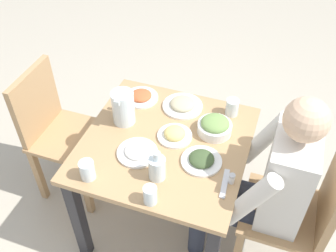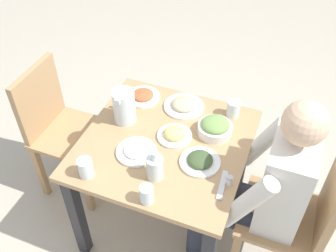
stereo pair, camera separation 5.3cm
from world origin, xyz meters
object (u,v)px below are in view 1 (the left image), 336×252
Objects in this scene: chair_far at (56,128)px; plate_yoghurt at (137,152)px; water_glass_by_pitcher at (150,195)px; salad_bowl at (215,126)px; water_glass_center at (87,170)px; oil_carafe at (157,169)px; water_glass_far_right at (232,107)px; salt_shaker at (232,179)px; plate_rice_curry at (141,96)px; chair_near at (301,212)px; plate_fries at (175,134)px; diner_near at (265,182)px; plate_beans at (182,105)px; water_pitcher at (123,107)px; plate_dolmas at (202,160)px; dining_table at (165,158)px.

plate_yoghurt is (-0.20, -0.63, 0.22)m from chair_far.
water_glass_by_pitcher reaches higher than plate_yoghurt.
water_glass_center is (-0.49, 0.48, 0.01)m from salad_bowl.
salad_bowl is 1.09× the size of oil_carafe.
salt_shaker is (-0.47, -0.11, -0.02)m from water_glass_far_right.
water_glass_far_right is (0.04, -0.52, 0.03)m from plate_rice_curry.
chair_near is 1.00× the size of chair_far.
water_glass_far_right is at bearing -75.89° from chair_far.
oil_carafe reaches higher than water_glass_center.
plate_fries is at bearing 1.54° from oil_carafe.
water_glass_far_right is (0.27, -0.24, 0.03)m from plate_fries.
oil_carafe is (-0.18, 0.48, 0.11)m from diner_near.
plate_beans is 2.30× the size of water_glass_center.
salad_bowl is at bearing -80.84° from water_pitcher.
salad_bowl is at bearing 56.69° from diner_near.
salt_shaker is at bearing -114.43° from plate_dolmas.
diner_near is 12.84× the size of water_glass_by_pitcher.
diner_near is 5.81× the size of plate_yoghurt.
chair_far is 3.94× the size of plate_beans.
plate_beans is at bearing 65.27° from chair_near.
chair_near is 4.94× the size of salad_bowl.
water_glass_far_right is (0.37, 0.25, 0.10)m from diner_near.
salt_shaker is at bearing -124.38° from plate_rice_curry.
water_pitcher is 0.27m from plate_yoghurt.
chair_far reaches higher than plate_rice_curry.
dining_table is 3.72× the size of plate_beans.
plate_beans is (0.29, 0.00, 0.14)m from dining_table.
water_pitcher is at bearing -0.09° from water_glass_center.
chair_far is 4.67× the size of water_pitcher.
diner_near is 5.90× the size of plate_dolmas.
salt_shaker is at bearing -111.32° from dining_table.
plate_rice_curry is (0.21, -0.48, 0.22)m from chair_far.
oil_carafe is (-0.18, 0.69, 0.26)m from chair_near.
water_pitcher reaches higher than plate_rice_curry.
water_glass_far_right is at bearing -39.86° from plate_yoghurt.
salad_bowl is (0.20, 0.31, 0.10)m from diner_near.
diner_near is 0.53m from oil_carafe.
chair_near is (-0.05, -0.73, -0.07)m from dining_table.
chair_far reaches higher than water_glass_center.
plate_fries is 0.90× the size of plate_dolmas.
chair_near is at bearing -84.79° from plate_yoghurt.
salad_bowl is at bearing 162.85° from water_glass_far_right.
dining_table is 0.46m from water_glass_far_right.
water_pitcher reaches higher than salt_shaker.
plate_dolmas is 0.40m from water_glass_far_right.
plate_rice_curry is (0.33, 0.98, 0.22)m from chair_near.
chair_far is 0.80m from plate_fries.
water_glass_center reaches higher than plate_fries.
plate_fries is at bearing 55.80° from plate_dolmas.
water_glass_center reaches higher than water_glass_far_right.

